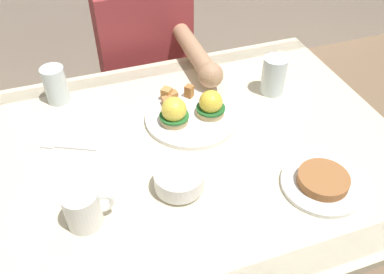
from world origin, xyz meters
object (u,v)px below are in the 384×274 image
dining_table (184,177)px  side_plate (322,182)px  fork (65,146)px  fruit_bowl (179,180)px  water_glass_near (273,77)px  diner_person (148,63)px  coffee_mug (83,207)px  water_glass_far (56,87)px  eggs_benedict_plate (191,112)px

dining_table → side_plate: 0.38m
fork → fruit_bowl: bearing=-43.9°
fruit_bowl → water_glass_near: water_glass_near is taller
water_glass_near → diner_person: bearing=124.5°
dining_table → coffee_mug: coffee_mug is taller
water_glass_near → diner_person: (-0.30, 0.44, -0.14)m
water_glass_far → diner_person: 0.45m
fork → diner_person: 0.60m
eggs_benedict_plate → fork: 0.36m
fruit_bowl → fork: 0.34m
side_plate → eggs_benedict_plate: bearing=122.4°
side_plate → dining_table: bearing=140.5°
fork → side_plate: bearing=-30.9°
water_glass_far → dining_table: bearing=-49.1°
eggs_benedict_plate → side_plate: size_ratio=1.35×
eggs_benedict_plate → fruit_bowl: (-0.11, -0.24, 0.00)m
water_glass_far → diner_person: diner_person is taller
coffee_mug → water_glass_near: bearing=26.7°
coffee_mug → dining_table: bearing=28.5°
fork → water_glass_near: (0.65, 0.05, 0.05)m
dining_table → coffee_mug: 0.35m
fruit_bowl → side_plate: fruit_bowl is taller
coffee_mug → water_glass_near: 0.70m
fork → water_glass_far: 0.23m
water_glass_near → water_glass_far: 0.66m
dining_table → diner_person: size_ratio=1.05×
dining_table → diner_person: diner_person is taller
water_glass_far → diner_person: size_ratio=0.10×
side_plate → diner_person: diner_person is taller
fruit_bowl → water_glass_far: (-0.24, 0.46, 0.02)m
fruit_bowl → coffee_mug: (-0.23, -0.03, 0.02)m
dining_table → side_plate: size_ratio=6.00×
coffee_mug → fork: bearing=94.5°
dining_table → water_glass_far: size_ratio=10.50×
eggs_benedict_plate → fork: bearing=179.9°
diner_person → water_glass_far: bearing=-142.3°
fork → coffee_mug: bearing=-85.5°
eggs_benedict_plate → water_glass_far: size_ratio=2.36×
coffee_mug → fork: (-0.02, 0.27, -0.05)m
water_glass_far → side_plate: 0.81m
coffee_mug → water_glass_near: size_ratio=0.93×
side_plate → diner_person: 0.87m
fruit_bowl → side_plate: 0.35m
fork → side_plate: size_ratio=0.74×
dining_table → water_glass_near: water_glass_near is taller
water_glass_near → side_plate: bearing=-99.7°
fruit_bowl → coffee_mug: 0.23m
water_glass_far → fork: bearing=-91.6°
eggs_benedict_plate → water_glass_near: size_ratio=2.25×
eggs_benedict_plate → water_glass_near: water_glass_near is taller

